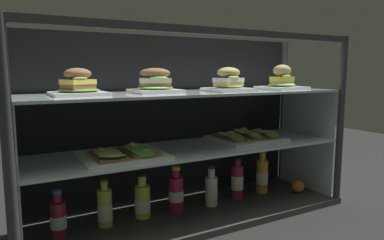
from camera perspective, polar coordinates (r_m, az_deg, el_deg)
The scene contains 21 objects.
ground_plane at distance 1.76m, azimuth -0.00°, elevation -15.70°, with size 6.00×6.00×0.02m, color black.
case_base_deck at distance 1.75m, azimuth -0.00°, elevation -14.93°, with size 1.56×0.45×0.03m, color #373836.
case_frame at distance 1.74m, azimuth -2.02°, elevation 0.66°, with size 1.56×0.45×0.87m.
riser_lower_tier at distance 1.70m, azimuth -0.00°, elevation -9.74°, with size 1.49×0.38×0.30m.
shelf_lower_glass at distance 1.66m, azimuth -0.00°, elevation -4.59°, with size 1.51×0.40×0.01m, color silver.
riser_upper_tier at distance 1.63m, azimuth -0.00°, elevation -0.18°, with size 1.49×0.38×0.25m.
shelf_upper_glass at distance 1.62m, azimuth -0.00°, elevation 4.33°, with size 1.51×0.40×0.01m, color silver.
plated_roll_sandwich_far_right at distance 1.47m, azimuth -17.80°, elevation 5.27°, with size 0.21×0.21×0.11m.
plated_roll_sandwich_mid_left at distance 1.56m, azimuth -5.92°, elevation 5.81°, with size 0.20×0.20×0.11m.
plated_roll_sandwich_far_left at distance 1.67m, azimuth 5.90°, elevation 6.06°, with size 0.20×0.20×0.11m.
plated_roll_sandwich_near_left_corner at distance 1.90m, azimuth 14.23°, elevation 6.01°, with size 0.20×0.20×0.13m.
open_sandwich_tray_near_left_corner at distance 1.48m, azimuth -10.86°, elevation -5.32°, with size 0.34×0.30×0.06m.
open_sandwich_tray_mid_left at distance 1.86m, azimuth 8.82°, elevation -2.59°, with size 0.34×0.29×0.06m.
juice_bottle_tucked_behind at distance 1.58m, azimuth -20.67°, elevation -14.55°, with size 0.06×0.06×0.19m.
juice_bottle_front_right_end at distance 1.62m, azimuth -13.82°, elevation -13.58°, with size 0.06×0.06×0.20m.
juice_bottle_front_fourth at distance 1.67m, azimuth -7.96°, elevation -12.73°, with size 0.07×0.07×0.21m.
juice_bottle_back_center at distance 1.73m, azimuth -2.57°, elevation -11.61°, with size 0.07×0.07×0.22m.
juice_bottle_front_left_end at distance 1.80m, azimuth 3.12°, elevation -11.19°, with size 0.06×0.06×0.20m.
juice_bottle_front_middle at distance 1.90m, azimuth 7.28°, elevation -9.73°, with size 0.06×0.06×0.22m.
juice_bottle_back_left at distance 2.01m, azimuth 11.19°, elevation -8.70°, with size 0.07×0.07×0.24m.
orange_fruit_beside_bottles at distance 2.08m, azimuth 16.66°, elevation -10.15°, with size 0.07×0.07×0.07m, color orange.
Camera 1 is at (-0.79, -1.41, 0.69)m, focal length 33.21 mm.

